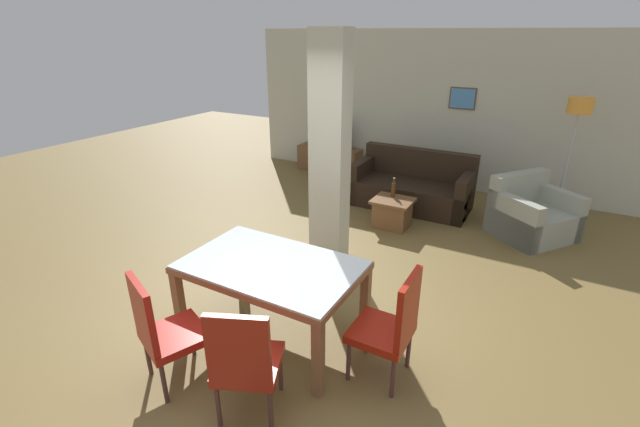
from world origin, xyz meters
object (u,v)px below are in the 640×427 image
Objects in this scene: sofa at (412,188)px; dining_table at (272,278)px; dining_chair_near_right at (245,360)px; dining_chair_head_right at (391,325)px; armchair at (531,216)px; coffee_table at (392,212)px; dining_chair_near_left at (163,329)px; tv_screen at (330,135)px; floor_lamp at (578,118)px; tv_stand at (329,159)px; bottle at (393,189)px.

dining_table is at bearing 88.51° from sofa.
dining_table is at bearing 90.00° from dining_chair_near_right.
armchair is at bearing -12.11° from dining_chair_head_right.
coffee_table is at bearing 90.77° from sofa.
dining_chair_near_right is at bearing 25.67° from dining_chair_near_left.
tv_screen is 4.25m from floor_lamp.
armchair is (2.28, 4.43, -0.24)m from dining_chair_near_left.
floor_lamp is at bearing 86.79° from dining_chair_near_left.
dining_chair_near_right is 1.16× the size of tv_screen.
sofa is at bearing 88.51° from dining_table.
dining_chair_near_right reaches higher than tv_stand.
sofa is 2.28m from tv_stand.
sofa reaches higher than tv_stand.
dining_table reaches higher than coffee_table.
tv_screen is (-3.85, 1.27, 0.47)m from armchair.
dining_table is 1.21× the size of tv_stand.
dining_chair_head_right reaches higher than bottle.
tv_stand is at bearing 88.83° from dining_chair_near_right.
floor_lamp is (2.09, 1.55, 1.31)m from coffee_table.
floor_lamp reaches higher than sofa.
dining_chair_head_right is 3.49× the size of bottle.
dining_chair_near_right is 6.12m from tv_screen.
dining_table is 5.16m from tv_screen.
dining_chair_near_right reaches higher than coffee_table.
tv_stand is (-2.34, 5.65, -0.28)m from dining_chair_near_right.
dining_table is at bearing 90.00° from dining_chair_near_left.
dining_chair_near_right is at bearing -85.15° from bottle.
bottle is at bearing -36.90° from armchair.
dining_chair_near_left is at bearing -74.55° from tv_stand.
dining_chair_near_right is (0.39, -0.88, -0.08)m from dining_table.
floor_lamp is at bearing -13.49° from dining_chair_head_right.
tv_screen is at bearing 137.12° from coffee_table.
dining_table reaches higher than bottle.
coffee_table is 0.44× the size of tv_stand.
tv_screen is at bearing 174.96° from floor_lamp.
sofa is (-0.29, 4.66, -0.23)m from dining_chair_near_right.
tv_stand is at bearing 112.30° from dining_table.
floor_lamp reaches higher than dining_chair_near_left.
dining_chair_near_right is at bearing 139.22° from dining_chair_head_right.
bottle is 2.71m from tv_screen.
tv_stand is (-1.57, 5.69, -0.28)m from dining_chair_near_left.
floor_lamp is (1.06, 4.41, 1.00)m from dining_chair_head_right.
sofa is 2.52m from floor_lamp.
dining_chair_near_right is at bearing 131.62° from tv_screen.
sofa reaches higher than coffee_table.
floor_lamp reaches higher than coffee_table.
floor_lamp is at bearing -165.94° from tv_screen.
dining_chair_near_left and dining_chair_head_right have the same top height.
dining_chair_near_left is (-0.77, -0.04, 0.00)m from dining_chair_near_right.
bottle is at bearing -41.63° from tv_stand.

